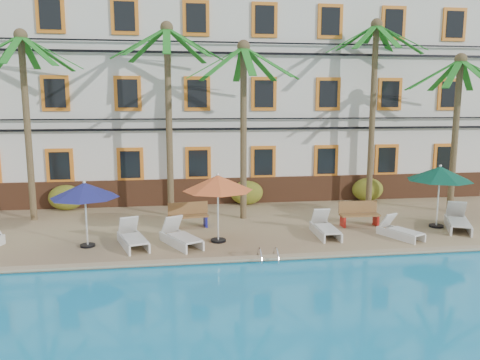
{
  "coord_description": "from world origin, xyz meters",
  "views": [
    {
      "loc": [
        -2.56,
        -14.08,
        4.86
      ],
      "look_at": [
        -0.15,
        3.0,
        2.0
      ],
      "focal_mm": 35.0,
      "sensor_mm": 36.0,
      "label": 1
    }
  ],
  "objects": [
    {
      "name": "ground",
      "position": [
        0.0,
        0.0,
        0.0
      ],
      "size": [
        100.0,
        100.0,
        0.0
      ],
      "primitive_type": "plane",
      "color": "#384C23",
      "rests_on": "ground"
    },
    {
      "name": "pool_deck",
      "position": [
        0.0,
        5.0,
        0.12
      ],
      "size": [
        30.0,
        12.0,
        0.25
      ],
      "primitive_type": "cube",
      "color": "tan",
      "rests_on": "ground"
    },
    {
      "name": "pool_coping",
      "position": [
        0.0,
        -0.9,
        0.28
      ],
      "size": [
        30.0,
        0.35,
        0.06
      ],
      "primitive_type": "cube",
      "color": "tan",
      "rests_on": "pool_deck"
    },
    {
      "name": "hotel_building",
      "position": [
        0.0,
        9.98,
        5.37
      ],
      "size": [
        25.4,
        6.44,
        10.22
      ],
      "color": "silver",
      "rests_on": "pool_deck"
    },
    {
      "name": "palm_a",
      "position": [
        -8.16,
        5.01,
        5.02
      ],
      "size": [
        4.39,
        4.39,
        7.35
      ],
      "color": "brown",
      "rests_on": "pool_deck"
    },
    {
      "name": "palm_b",
      "position": [
        -2.74,
        4.95,
        5.24
      ],
      "size": [
        4.39,
        4.39,
        7.74
      ],
      "color": "brown",
      "rests_on": "pool_deck"
    },
    {
      "name": "palm_c",
      "position": [
        0.15,
        4.12,
        4.79
      ],
      "size": [
        4.39,
        4.39,
        6.97
      ],
      "color": "brown",
      "rests_on": "pool_deck"
    },
    {
      "name": "palm_d",
      "position": [
        6.19,
        5.82,
        5.5
      ],
      "size": [
        4.39,
        4.39,
        8.19
      ],
      "color": "brown",
      "rests_on": "pool_deck"
    },
    {
      "name": "palm_e",
      "position": [
        9.12,
        4.08,
        4.58
      ],
      "size": [
        4.39,
        4.39,
        6.61
      ],
      "color": "brown",
      "rests_on": "pool_deck"
    },
    {
      "name": "shrub_left",
      "position": [
        -7.24,
        6.6,
        0.8
      ],
      "size": [
        1.5,
        0.9,
        1.1
      ],
      "primitive_type": "ellipsoid",
      "color": "#255217",
      "rests_on": "pool_deck"
    },
    {
      "name": "shrub_mid",
      "position": [
        0.68,
        6.6,
        0.8
      ],
      "size": [
        1.5,
        0.9,
        1.1
      ],
      "primitive_type": "ellipsoid",
      "color": "#255217",
      "rests_on": "pool_deck"
    },
    {
      "name": "shrub_right",
      "position": [
        6.47,
        6.6,
        0.8
      ],
      "size": [
        1.5,
        0.9,
        1.1
      ],
      "primitive_type": "ellipsoid",
      "color": "#255217",
      "rests_on": "pool_deck"
    },
    {
      "name": "umbrella_blue",
      "position": [
        -5.41,
        1.08,
        2.1
      ],
      "size": [
        2.16,
        2.16,
        2.17
      ],
      "color": "black",
      "rests_on": "pool_deck"
    },
    {
      "name": "umbrella_red",
      "position": [
        -1.16,
        1.03,
        2.24
      ],
      "size": [
        2.33,
        2.33,
        2.33
      ],
      "color": "black",
      "rests_on": "pool_deck"
    },
    {
      "name": "umbrella_green",
      "position": [
        7.13,
        1.74,
        2.27
      ],
      "size": [
        2.36,
        2.36,
        2.37
      ],
      "color": "black",
      "rests_on": "pool_deck"
    },
    {
      "name": "lounger_b",
      "position": [
        -3.96,
        0.9,
        0.54
      ],
      "size": [
        1.2,
        2.0,
        0.89
      ],
      "color": "silver",
      "rests_on": "pool_deck"
    },
    {
      "name": "lounger_c",
      "position": [
        -2.42,
        0.81,
        0.54
      ],
      "size": [
        1.45,
        1.99,
        0.89
      ],
      "color": "silver",
      "rests_on": "pool_deck"
    },
    {
      "name": "lounger_d",
      "position": [
        2.62,
        1.23,
        0.53
      ],
      "size": [
        0.7,
        1.85,
        0.87
      ],
      "color": "silver",
      "rests_on": "pool_deck"
    },
    {
      "name": "lounger_e",
      "position": [
        5.09,
        0.63,
        0.5
      ],
      "size": [
        1.2,
        1.73,
        0.77
      ],
      "color": "silver",
      "rests_on": "pool_deck"
    },
    {
      "name": "lounger_f",
      "position": [
        7.71,
        1.32,
        0.56
      ],
      "size": [
        1.54,
        2.15,
        0.96
      ],
      "color": "silver",
      "rests_on": "pool_deck"
    },
    {
      "name": "bench_left",
      "position": [
        -2.11,
        3.04,
        0.72
      ],
      "size": [
        1.55,
        0.66,
        0.93
      ],
      "color": "olive",
      "rests_on": "pool_deck"
    },
    {
      "name": "bench_right",
      "position": [
        4.31,
        2.35,
        0.72
      ],
      "size": [
        1.51,
        0.49,
        0.93
      ],
      "color": "olive",
      "rests_on": "pool_deck"
    },
    {
      "name": "pool_ladder",
      "position": [
        0.13,
        -1.0,
        0.25
      ],
      "size": [
        0.54,
        0.74,
        0.74
      ],
      "color": "silver",
      "rests_on": "ground"
    }
  ]
}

